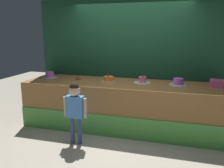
% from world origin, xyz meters
% --- Properties ---
extents(ground_plane, '(12.00, 12.00, 0.00)m').
position_xyz_m(ground_plane, '(0.00, 0.00, 0.00)').
color(ground_plane, '#BCB29E').
extents(stage_platform, '(4.01, 1.07, 0.92)m').
position_xyz_m(stage_platform, '(0.00, 0.52, 0.46)').
color(stage_platform, '#9E6B38').
rests_on(stage_platform, ground_plane).
extents(curtain_backdrop, '(4.24, 0.08, 2.96)m').
position_xyz_m(curtain_backdrop, '(0.00, 1.15, 1.48)').
color(curtain_backdrop, '#19472D').
rests_on(curtain_backdrop, ground_plane).
extents(child_figure, '(0.42, 0.19, 1.09)m').
position_xyz_m(child_figure, '(-0.64, -0.41, 0.70)').
color(child_figure, '#3F4C8C').
rests_on(child_figure, ground_plane).
extents(pink_box, '(0.27, 0.25, 0.13)m').
position_xyz_m(pink_box, '(1.70, 0.66, 0.99)').
color(pink_box, '#E65B99').
rests_on(pink_box, stage_platform).
extents(donut, '(0.12, 0.12, 0.04)m').
position_xyz_m(donut, '(-1.02, 0.60, 0.94)').
color(donut, brown).
rests_on(donut, stage_platform).
extents(cake_far_left, '(0.31, 0.31, 0.13)m').
position_xyz_m(cake_far_left, '(-1.70, 0.61, 0.98)').
color(cake_far_left, silver).
rests_on(cake_far_left, stage_platform).
extents(cake_center_left, '(0.28, 0.28, 0.15)m').
position_xyz_m(cake_center_left, '(-0.34, 0.57, 0.97)').
color(cake_center_left, silver).
rests_on(cake_center_left, stage_platform).
extents(cake_center_right, '(0.34, 0.34, 0.16)m').
position_xyz_m(cake_center_right, '(0.34, 0.63, 0.97)').
color(cake_center_right, white).
rests_on(cake_center_right, stage_platform).
extents(cake_far_right, '(0.34, 0.34, 0.13)m').
position_xyz_m(cake_far_right, '(1.02, 0.63, 0.98)').
color(cake_far_right, silver).
rests_on(cake_far_right, stage_platform).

